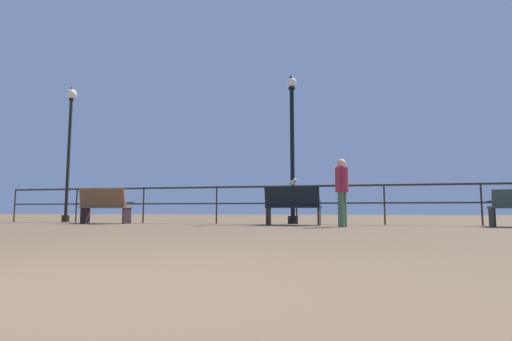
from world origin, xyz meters
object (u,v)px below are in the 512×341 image
bench_near_left (293,204)px  lamppost_left (69,138)px  lamppost_center (292,144)px  person_by_bench (342,188)px  seagull_on_rail (293,182)px  bench_far_left (104,204)px

bench_near_left → lamppost_left: 7.98m
lamppost_center → person_by_bench: bearing=-52.6°
person_by_bench → seagull_on_rail: 2.00m
bench_near_left → seagull_on_rail: 0.93m
lamppost_left → person_by_bench: lamppost_left is taller
bench_near_left → lamppost_center: size_ratio=0.33×
bench_far_left → lamppost_left: (-2.10, 1.05, 2.24)m
person_by_bench → seagull_on_rail: (-1.33, 1.47, 0.24)m
bench_far_left → lamppost_center: (5.36, 1.05, 1.73)m
bench_far_left → lamppost_center: 5.73m
lamppost_center → person_by_bench: size_ratio=2.76×
bench_far_left → seagull_on_rail: 5.50m
bench_near_left → seagull_on_rail: (-0.07, 0.71, 0.61)m
person_by_bench → lamppost_left: bearing=168.4°
bench_far_left → person_by_bench: 6.80m
bench_near_left → person_by_bench: bearing=-31.3°
bench_near_left → seagull_on_rail: size_ratio=4.20×
lamppost_left → lamppost_center: bearing=0.0°
lamppost_left → lamppost_center: size_ratio=1.04×
bench_far_left → bench_near_left: (5.49, -0.00, -0.01)m
bench_near_left → seagull_on_rail: bearing=95.4°
lamppost_left → bench_far_left: bearing=-26.4°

